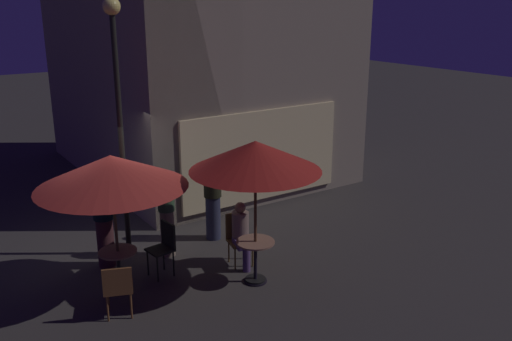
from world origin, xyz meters
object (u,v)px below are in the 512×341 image
cafe_table_0 (255,254)px  patio_umbrella_1 (111,172)px  cafe_chair_1 (164,244)px  patron_seated_0 (242,231)px  cafe_chair_2 (118,286)px  patio_umbrella_0 (255,156)px  cafe_table_1 (119,264)px  patron_standing_2 (167,213)px  patron_standing_1 (213,199)px  street_lamp_near_corner (118,90)px  patron_standing_3 (104,221)px  cafe_chair_0 (239,234)px

cafe_table_0 → patio_umbrella_1: (-2.06, 1.01, 1.57)m
cafe_chair_1 → patron_seated_0: (1.31, -0.48, 0.10)m
cafe_chair_2 → patio_umbrella_0: bearing=-74.3°
cafe_chair_1 → cafe_chair_2: bearing=30.0°
cafe_table_1 → patio_umbrella_0: (2.06, -1.01, 1.77)m
patron_standing_2 → patron_standing_1: bearing=-61.4°
street_lamp_near_corner → patron_standing_2: 2.43m
street_lamp_near_corner → patron_standing_3: 2.35m
patio_umbrella_1 → cafe_chair_2: size_ratio=2.76×
patio_umbrella_0 → patron_standing_1: size_ratio=1.49×
cafe_chair_1 → patio_umbrella_1: bearing=0.0°
cafe_chair_1 → patron_standing_1: 1.75m
cafe_table_1 → patio_umbrella_1: (-0.00, 0.00, 1.60)m
cafe_table_0 → patio_umbrella_0: (0.00, 0.00, 1.73)m
cafe_table_1 → patio_umbrella_1: patio_umbrella_1 is taller
cafe_table_1 → cafe_chair_2: 0.85m
patron_seated_0 → cafe_chair_2: bearing=-68.8°
street_lamp_near_corner → patio_umbrella_1: 1.80m
patron_standing_1 → patron_standing_3: patron_standing_3 is taller
cafe_chair_1 → patron_standing_3: bearing=-57.6°
patio_umbrella_0 → patio_umbrella_1: bearing=153.8°
patron_standing_2 → cafe_chair_1: bearing=168.7°
cafe_chair_0 → patio_umbrella_0: bearing=0.0°
cafe_table_0 → cafe_chair_1: bearing=136.3°
cafe_table_0 → patron_standing_2: size_ratio=0.45×
cafe_table_1 → cafe_chair_0: size_ratio=0.76×
patron_standing_1 → cafe_chair_2: bearing=-11.3°
cafe_chair_1 → cafe_chair_2: (-1.19, -0.90, -0.06)m
cafe_chair_2 → patron_standing_3: patron_standing_3 is taller
patron_seated_0 → patio_umbrella_0: bearing=0.0°
cafe_chair_2 → patron_standing_1: size_ratio=0.52×
cafe_table_1 → patron_standing_1: patron_standing_1 is taller
patron_standing_3 → cafe_chair_0: bearing=167.9°
patron_standing_2 → patron_standing_3: (-1.13, 0.23, 0.03)m
patio_umbrella_1 → patron_standing_1: (2.37, 0.99, -1.24)m
cafe_table_0 → cafe_chair_1: (-1.18, 1.12, 0.06)m
cafe_table_0 → cafe_chair_1: 1.63m
street_lamp_near_corner → patron_seated_0: 3.34m
cafe_chair_1 → patron_standing_1: size_ratio=0.57×
cafe_table_1 → cafe_chair_1: 0.89m
cafe_chair_0 → patron_standing_1: (0.15, 1.21, 0.29)m
cafe_table_1 → cafe_chair_2: (-0.30, -0.79, 0.04)m
patron_standing_1 → patron_standing_3: size_ratio=0.96×
patio_umbrella_0 → patron_standing_2: patio_umbrella_0 is taller
patron_standing_1 → patio_umbrella_0: bearing=36.1°
cafe_chair_0 → patron_standing_3: 2.44m
cafe_table_0 → patron_standing_3: size_ratio=0.43×
patio_umbrella_1 → patron_standing_3: patio_umbrella_1 is taller
patron_standing_3 → cafe_chair_1: bearing=147.9°
patron_standing_2 → cafe_chair_2: bearing=153.2°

